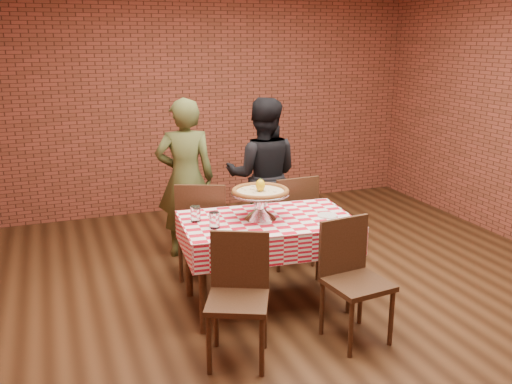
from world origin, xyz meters
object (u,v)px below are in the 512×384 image
Objects in this scene: water_glass_left at (214,220)px; condiment_caddy at (259,201)px; chair_near_right at (357,284)px; chair_far_right at (288,219)px; diner_olive at (186,178)px; water_glass_right at (196,214)px; pizza at (260,192)px; chair_far_left at (204,228)px; table at (267,262)px; pizza_stand at (260,205)px; chair_near_left at (238,302)px; diner_black at (263,176)px.

condiment_caddy is at bearing 33.98° from water_glass_left.
chair_far_right is (0.13, 1.54, 0.01)m from chair_near_right.
water_glass_right is at bearing 90.06° from diner_olive.
chair_far_right is at bearing 51.78° from pizza.
chair_near_right is 0.98× the size of chair_far_right.
water_glass_left is at bearing 134.19° from chair_near_right.
condiment_caddy is 0.17× the size of chair_near_right.
pizza is 3.08× the size of condiment_caddy.
water_glass_right is (-0.52, 0.10, -0.16)m from pizza.
table is at bearing 135.44° from chair_far_left.
table is 0.85m from chair_far_left.
pizza_stand is at bearing 49.69° from chair_far_right.
water_glass_right is at bearing 27.89° from chair_far_right.
water_glass_left is 0.83× the size of condiment_caddy.
chair_near_right is 1.54m from chair_far_right.
condiment_caddy reaches higher than chair_near_left.
diner_black is at bearing 54.81° from water_glass_left.
pizza_stand is at bearing 142.36° from table.
diner_black is at bearing -79.28° from chair_far_right.
chair_near_left is (-0.46, -0.77, -0.42)m from pizza_stand.
diner_black is at bearing 70.37° from condiment_caddy.
chair_far_right reaches higher than chair_near_right.
chair_far_left is at bearing 112.53° from table.
diner_olive reaches higher than water_glass_left.
chair_near_right is at bearing -38.99° from water_glass_left.
pizza is 0.52× the size of chair_near_left.
chair_near_left is at bearing -93.46° from water_glass_left.
chair_near_right is at bearing 137.96° from chair_far_left.
pizza is 0.94m from chair_far_left.
table is 1.54× the size of chair_near_left.
water_glass_right is 0.14× the size of chair_near_right.
condiment_caddy is (0.50, 0.33, 0.01)m from water_glass_left.
water_glass_left is (-0.42, -0.10, -0.16)m from pizza.
diner_olive is at bearing 85.36° from water_glass_left.
pizza reaches higher than pizza_stand.
chair_far_right is at bearing 79.91° from chair_near_left.
chair_far_right is (0.85, -0.01, -0.01)m from chair_far_left.
pizza_stand is 1.02m from chair_far_right.
water_glass_left is at bearing 103.27° from chair_far_left.
pizza_stand is 1.33m from diner_olive.
condiment_caddy is (0.08, 0.23, -0.15)m from pizza.
water_glass_left is at bearing -64.85° from water_glass_right.
table is 0.61m from pizza.
chair_far_right is (0.50, 0.50, -0.38)m from condiment_caddy.
water_glass_right is at bearing 118.27° from chair_near_left.
chair_far_right reaches higher than water_glass_right.
table is at bearing 114.85° from diner_olive.
table is 0.49m from pizza_stand.
diner_olive is at bearing -34.86° from chair_far_right.
pizza_stand is 0.53× the size of chair_far_right.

